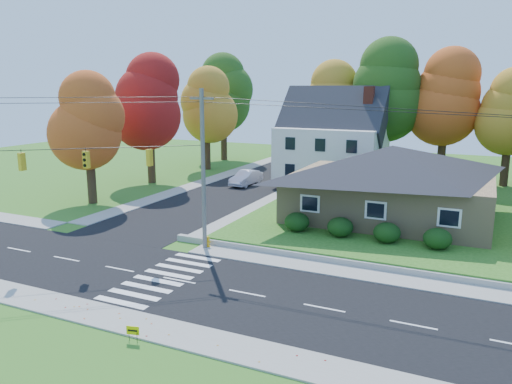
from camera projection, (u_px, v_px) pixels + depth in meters
ground at (179, 281)px, 26.47m from camera, size 120.00×120.00×0.00m
road_main at (179, 281)px, 26.47m from camera, size 90.00×8.00×0.02m
road_cross at (252, 183)px, 52.83m from camera, size 8.00×44.00×0.02m
sidewalk_north at (224, 252)px, 30.90m from camera, size 90.00×2.00×0.08m
sidewalk_south at (116, 319)px, 22.03m from camera, size 90.00×2.00×0.08m
lawn at (464, 213)px, 39.69m from camera, size 30.00×30.00×0.50m
ranch_house at (391, 181)px, 36.69m from camera, size 14.60×10.60×5.40m
colonial_house at (333, 142)px, 50.34m from camera, size 10.40×8.40×9.60m
hedge_row at (363, 230)px, 31.84m from camera, size 10.70×1.70×1.27m
traffic_infrastructure at (188, 181)px, 26.66m from camera, size 38.10×10.66×10.00m
tree_lot_0 at (331, 103)px, 55.72m from camera, size 6.72×6.72×12.51m
tree_lot_1 at (385, 91)px, 52.09m from camera, size 7.84×7.84×14.60m
tree_lot_2 at (446, 98)px, 50.64m from camera, size 7.28×7.28×13.56m
tree_lot_3 at (511, 112)px, 47.56m from camera, size 6.16×6.16×11.47m
tree_west_0 at (87, 121)px, 42.63m from camera, size 6.16×6.16×11.47m
tree_west_1 at (149, 102)px, 51.64m from camera, size 7.28×7.28×13.56m
tree_west_2 at (206, 105)px, 60.23m from camera, size 6.72×6.72×12.51m
tree_west_3 at (223, 93)px, 67.88m from camera, size 7.84×7.84×14.60m
white_car at (246, 178)px, 51.78m from camera, size 1.92×4.70×1.52m
fire_hydrant at (208, 242)px, 31.81m from camera, size 0.44×0.34×0.77m
yard_sign at (133, 331)px, 20.06m from camera, size 0.54×0.15×0.68m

